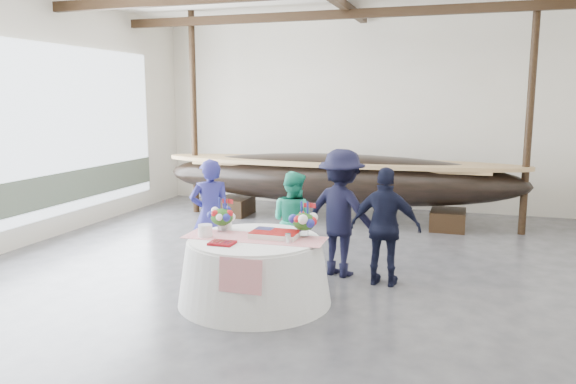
% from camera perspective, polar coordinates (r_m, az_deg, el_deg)
% --- Properties ---
extents(floor, '(10.00, 12.00, 0.01)m').
position_cam_1_polar(floor, '(8.17, -0.50, -9.11)').
color(floor, '#3D3D42').
rests_on(floor, ground).
extents(wall_back, '(10.00, 0.02, 4.50)m').
position_cam_1_polar(wall_back, '(13.57, 7.60, 7.93)').
color(wall_back, silver).
rests_on(wall_back, ground).
extents(pavilion_structure, '(9.80, 11.76, 4.50)m').
position_cam_1_polar(pavilion_structure, '(8.55, 1.10, 18.90)').
color(pavilion_structure, black).
rests_on(pavilion_structure, ground).
extents(open_bay, '(0.03, 7.00, 3.20)m').
position_cam_1_polar(open_bay, '(11.17, -23.67, 4.71)').
color(open_bay, silver).
rests_on(open_bay, ground).
extents(longboat_display, '(7.75, 1.55, 1.45)m').
position_cam_1_polar(longboat_display, '(11.91, 4.85, 1.37)').
color(longboat_display, black).
rests_on(longboat_display, ground).
extents(banquet_table, '(1.98, 1.98, 0.85)m').
position_cam_1_polar(banquet_table, '(7.31, -3.41, -7.89)').
color(banquet_table, silver).
rests_on(banquet_table, ground).
extents(tabletop_items, '(1.85, 0.95, 0.40)m').
position_cam_1_polar(tabletop_items, '(7.31, -3.03, -3.26)').
color(tabletop_items, red).
rests_on(tabletop_items, banquet_table).
extents(guest_woman_blue, '(0.74, 0.66, 1.71)m').
position_cam_1_polar(guest_woman_blue, '(8.62, -7.87, -2.31)').
color(guest_woman_blue, navy).
rests_on(guest_woman_blue, ground).
extents(guest_woman_teal, '(0.91, 0.82, 1.53)m').
position_cam_1_polar(guest_woman_teal, '(8.54, 0.54, -2.97)').
color(guest_woman_teal, '#1FA27E').
rests_on(guest_woman_teal, ground).
extents(guest_man_left, '(1.37, 1.04, 1.88)m').
position_cam_1_polar(guest_man_left, '(8.29, 5.44, -2.13)').
color(guest_man_left, black).
rests_on(guest_man_left, ground).
extents(guest_man_right, '(1.00, 0.46, 1.67)m').
position_cam_1_polar(guest_man_right, '(7.94, 9.88, -3.52)').
color(guest_man_right, black).
rests_on(guest_man_right, ground).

